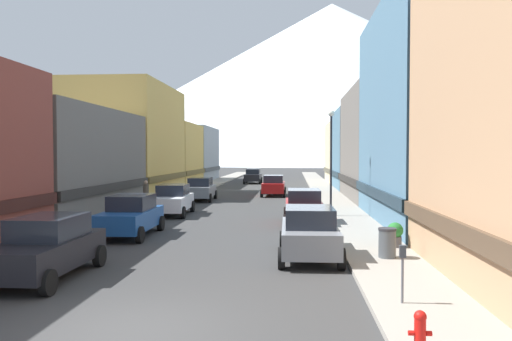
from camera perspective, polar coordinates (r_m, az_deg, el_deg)
ground_plane at (r=10.79m, az=-14.13°, el=-17.45°), size 400.00×400.00×0.00m
sidewalk_left at (r=45.78m, az=-7.71°, el=-2.50°), size 2.50×100.00×0.15m
sidewalk_right at (r=44.89m, az=8.11°, el=-2.59°), size 2.50×100.00×0.15m
storefront_left_1 at (r=32.03m, az=-22.26°, el=0.78°), size 7.43×13.63×6.28m
storefront_left_2 at (r=44.62m, az=-14.54°, el=3.14°), size 7.55×12.69×9.49m
storefront_left_3 at (r=55.88m, az=-11.07°, el=1.61°), size 8.37×10.07×6.90m
storefront_left_4 at (r=66.89m, az=-7.72°, el=1.77°), size 6.60×12.29×7.15m
storefront_right_1 at (r=27.11m, az=22.66°, el=5.55°), size 8.79×13.38×11.08m
storefront_right_2 at (r=39.59m, az=16.03°, el=2.57°), size 7.90×12.67×8.47m
storefront_right_3 at (r=50.78m, az=14.75°, el=2.13°), size 10.24×9.15×7.94m
storefront_right_4 at (r=61.30m, az=11.90°, el=1.85°), size 8.05×11.98×7.40m
car_left_0 at (r=15.53m, az=-23.00°, el=-8.13°), size 2.07×4.40×1.78m
car_left_1 at (r=22.28m, az=-14.24°, el=-5.03°), size 2.10×4.42×1.78m
car_left_2 at (r=29.46m, az=-9.59°, el=-3.32°), size 2.23×4.48×1.78m
car_left_3 at (r=38.13m, az=-6.38°, el=-2.13°), size 2.19×4.46×1.78m
car_right_0 at (r=17.05m, az=6.15°, el=-7.11°), size 2.10×4.42×1.78m
car_right_1 at (r=25.45m, az=5.52°, el=-4.13°), size 2.11×4.42×1.78m
car_driving_0 at (r=60.27m, az=-0.34°, el=-0.64°), size 2.06×4.40×1.78m
car_driving_1 at (r=42.25m, az=2.04°, el=-1.73°), size 2.06×4.40×1.78m
fire_hydrant_near at (r=9.45m, az=18.38°, el=-16.95°), size 0.40×0.22×0.70m
parking_meter_near at (r=12.00m, az=16.52°, el=-10.45°), size 0.14×0.10×1.33m
trash_bin_right at (r=17.03m, az=14.88°, el=-8.04°), size 0.59×0.59×0.98m
potted_plant_0 at (r=19.03m, az=15.73°, el=-7.02°), size 0.58×0.58×0.91m
pedestrian_0 at (r=32.84m, az=-12.55°, el=-2.73°), size 0.36×0.36×1.72m
streetlamp_right at (r=27.72m, az=8.64°, el=2.74°), size 0.36×0.36×5.86m
mountain_backdrop at (r=273.18m, az=8.72°, el=9.97°), size 286.21×286.21×84.18m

